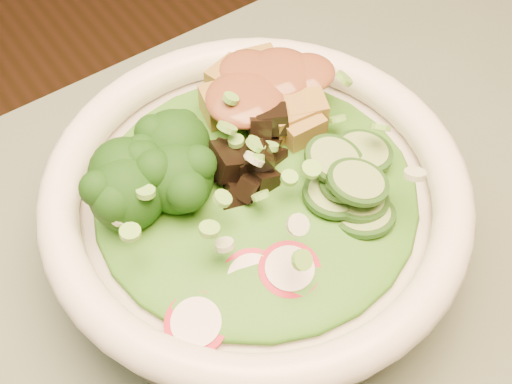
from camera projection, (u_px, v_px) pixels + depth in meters
salad_bowl at (256, 210)px, 0.49m from camera, size 0.29×0.29×0.08m
lettuce_bed at (256, 191)px, 0.47m from camera, size 0.22×0.22×0.03m
broccoli_florets at (153, 174)px, 0.46m from camera, size 0.11×0.10×0.05m
radish_slices at (256, 281)px, 0.42m from camera, size 0.12×0.08×0.02m
cucumber_slices at (363, 185)px, 0.46m from camera, size 0.10×0.10×0.04m
mushroom_heap at (257, 162)px, 0.47m from camera, size 0.10×0.10×0.04m
tofu_cubes at (263, 104)px, 0.50m from camera, size 0.11×0.09×0.04m
peanut_sauce at (263, 90)px, 0.49m from camera, size 0.07×0.06×0.02m
scallion_garnish at (256, 167)px, 0.45m from camera, size 0.20×0.20×0.03m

